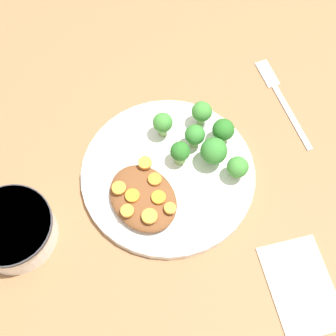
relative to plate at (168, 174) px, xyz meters
name	(u,v)px	position (x,y,z in m)	size (l,w,h in m)	color
ground_plane	(168,176)	(0.00, 0.00, -0.01)	(4.00, 4.00, 0.00)	#8C603D
plate	(168,174)	(0.00, 0.00, 0.00)	(0.29, 0.29, 0.02)	white
dip_bowl	(13,229)	(-0.05, -0.25, 0.02)	(0.13, 0.13, 0.05)	white
stew_mound	(143,198)	(0.02, -0.06, 0.02)	(0.12, 0.10, 0.02)	brown
broccoli_floret_0	(163,123)	(-0.07, 0.03, 0.04)	(0.03, 0.03, 0.05)	#7FA85B
broccoli_floret_1	(195,135)	(-0.02, 0.07, 0.04)	(0.03, 0.03, 0.05)	#759E51
broccoli_floret_2	(214,151)	(0.02, 0.07, 0.04)	(0.04, 0.04, 0.06)	#7FA85B
broccoli_floret_3	(237,167)	(0.07, 0.09, 0.03)	(0.03, 0.03, 0.05)	#7FA85B
broccoli_floret_4	(180,152)	(-0.01, 0.03, 0.03)	(0.03, 0.03, 0.05)	#759E51
broccoli_floret_5	(223,130)	(0.00, 0.11, 0.03)	(0.04, 0.04, 0.05)	#7FA85B
broccoli_floret_6	(202,112)	(-0.05, 0.10, 0.04)	(0.03, 0.03, 0.05)	#7FA85B
carrot_slice_0	(155,179)	(0.01, -0.03, 0.03)	(0.02, 0.02, 0.00)	orange
carrot_slice_1	(170,208)	(0.06, -0.04, 0.03)	(0.02, 0.02, 0.01)	orange
carrot_slice_2	(150,216)	(0.06, -0.07, 0.03)	(0.02, 0.02, 0.01)	orange
carrot_slice_3	(145,163)	(-0.02, -0.03, 0.03)	(0.02, 0.02, 0.01)	orange
carrot_slice_4	(159,197)	(0.04, -0.04, 0.03)	(0.02, 0.02, 0.01)	orange
carrot_slice_5	(132,196)	(0.01, -0.08, 0.03)	(0.02, 0.02, 0.00)	orange
carrot_slice_6	(127,211)	(0.03, -0.10, 0.03)	(0.02, 0.02, 0.01)	orange
carrot_slice_7	(119,188)	(-0.01, -0.09, 0.03)	(0.02, 0.02, 0.01)	orange
fork	(279,94)	(-0.02, 0.26, -0.01)	(0.20, 0.07, 0.01)	silver
napkin	(301,286)	(0.26, 0.06, -0.01)	(0.17, 0.14, 0.01)	beige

